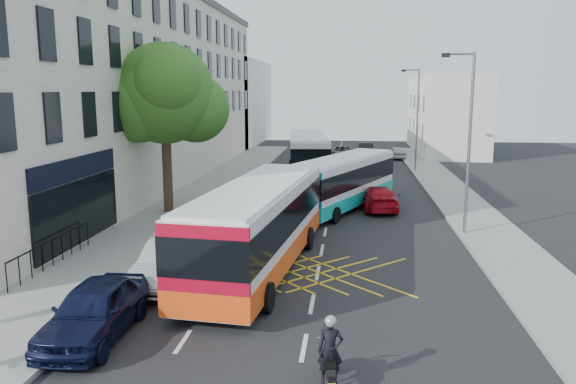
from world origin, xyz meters
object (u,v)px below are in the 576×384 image
(bus_far, at_px, (308,154))
(parked_car_silver, at_px, (172,262))
(lamp_near, at_px, (467,134))
(distant_car_silver, at_px, (396,153))
(parked_car_blue, at_px, (94,310))
(bus_near, at_px, (258,226))
(distant_car_dark, at_px, (365,149))
(motorbike, at_px, (330,354))
(street_tree, at_px, (164,94))
(lamp_far, at_px, (416,114))
(red_hatchback, at_px, (378,198))
(distant_car_grey, at_px, (342,152))
(bus_mid, at_px, (342,182))

(bus_far, bearing_deg, parked_car_silver, -102.70)
(lamp_near, distance_m, distant_car_silver, 29.25)
(parked_car_blue, height_order, distant_car_silver, parked_car_blue)
(bus_near, distance_m, distant_car_dark, 37.90)
(bus_far, xyz_separation_m, distant_car_silver, (7.57, 12.26, -1.11))
(parked_car_blue, relative_size, distant_car_dark, 1.14)
(motorbike, bearing_deg, lamp_near, 63.78)
(bus_far, bearing_deg, bus_near, -96.31)
(street_tree, bearing_deg, parked_car_blue, -78.99)
(street_tree, xyz_separation_m, distant_car_silver, (14.01, 26.00, -5.69))
(lamp_far, height_order, motorbike, lamp_far)
(lamp_far, distance_m, red_hatchback, 15.61)
(distant_car_silver, bearing_deg, distant_car_grey, -4.05)
(distant_car_silver, bearing_deg, bus_mid, 71.45)
(motorbike, relative_size, distant_car_grey, 0.45)
(lamp_far, xyz_separation_m, bus_near, (-8.37, -25.90, -2.93))
(motorbike, xyz_separation_m, distant_car_silver, (4.77, 42.88, -0.20))
(lamp_far, bearing_deg, parked_car_blue, -110.24)
(bus_far, distance_m, parked_car_blue, 28.93)
(street_tree, xyz_separation_m, lamp_far, (14.71, 17.03, -1.68))
(lamp_near, distance_m, lamp_far, 20.00)
(bus_far, height_order, distant_car_silver, bus_far)
(lamp_near, xyz_separation_m, parked_car_blue, (-11.80, -11.98, -3.86))
(motorbike, relative_size, distant_car_dark, 0.50)
(lamp_far, xyz_separation_m, motorbike, (-5.46, -33.91, -3.81))
(bus_near, xyz_separation_m, distant_car_dark, (4.78, 37.59, -1.04))
(lamp_far, height_order, parked_car_blue, lamp_far)
(street_tree, distance_m, bus_near, 11.83)
(parked_car_blue, distance_m, distant_car_dark, 44.43)
(lamp_near, relative_size, parked_car_silver, 1.73)
(lamp_far, distance_m, distant_car_silver, 9.85)
(bus_mid, bearing_deg, parked_car_silver, -90.42)
(street_tree, xyz_separation_m, lamp_near, (14.71, -2.97, -1.68))
(bus_near, xyz_separation_m, distant_car_silver, (7.67, 34.87, -1.08))
(street_tree, xyz_separation_m, parked_car_blue, (2.91, -14.95, -5.53))
(bus_far, xyz_separation_m, parked_car_silver, (-2.83, -24.30, -0.95))
(bus_near, distance_m, motorbike, 8.57)
(lamp_near, distance_m, bus_mid, 8.30)
(parked_car_blue, relative_size, red_hatchback, 0.99)
(bus_mid, relative_size, red_hatchback, 2.29)
(bus_near, bearing_deg, lamp_far, 78.06)
(lamp_near, relative_size, distant_car_dark, 2.05)
(motorbike, relative_size, red_hatchback, 0.43)
(bus_near, relative_size, distant_car_silver, 3.29)
(bus_far, xyz_separation_m, distant_car_grey, (2.34, 11.99, -1.12))
(distant_car_grey, height_order, distant_car_dark, distant_car_dark)
(distant_car_grey, relative_size, distant_car_dark, 1.10)
(bus_mid, relative_size, motorbike, 5.36)
(parked_car_blue, height_order, distant_car_grey, parked_car_blue)
(lamp_far, relative_size, distant_car_dark, 2.05)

